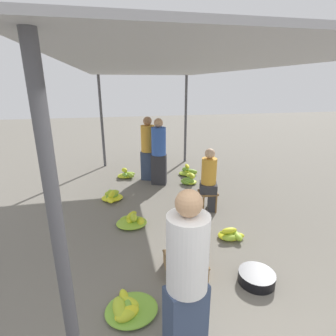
% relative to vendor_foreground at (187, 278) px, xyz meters
% --- Properties ---
extents(canopy_post_front_left, '(0.08, 0.08, 2.75)m').
position_rel_vendor_foreground_xyz_m(canopy_post_front_left, '(-0.88, -0.44, 0.48)').
color(canopy_post_front_left, '#4C4C51').
rests_on(canopy_post_front_left, ground).
extents(canopy_post_back_left, '(0.08, 0.08, 2.75)m').
position_rel_vendor_foreground_xyz_m(canopy_post_back_left, '(-0.88, 6.39, 0.48)').
color(canopy_post_back_left, '#4C4C51').
rests_on(canopy_post_back_left, ground).
extents(canopy_post_back_right, '(0.08, 0.08, 2.75)m').
position_rel_vendor_foreground_xyz_m(canopy_post_back_right, '(1.74, 6.39, 0.48)').
color(canopy_post_back_right, '#4C4C51').
rests_on(canopy_post_back_right, ground).
extents(canopy_tarp, '(3.03, 7.24, 0.04)m').
position_rel_vendor_foreground_xyz_m(canopy_tarp, '(0.43, 2.98, 1.88)').
color(canopy_tarp, '#B2B2B7').
rests_on(canopy_tarp, canopy_post_front_left).
extents(vendor_foreground, '(0.46, 0.46, 1.73)m').
position_rel_vendor_foreground_xyz_m(vendor_foreground, '(0.00, 0.00, 0.00)').
color(vendor_foreground, '#384766').
rests_on(vendor_foreground, ground).
extents(stool, '(0.34, 0.34, 0.42)m').
position_rel_vendor_foreground_xyz_m(stool, '(1.25, 2.83, -0.56)').
color(stool, brown).
rests_on(stool, ground).
extents(vendor_seated, '(0.42, 0.42, 1.32)m').
position_rel_vendor_foreground_xyz_m(vendor_seated, '(1.27, 2.84, -0.21)').
color(vendor_seated, '#2D2D33').
rests_on(vendor_seated, ground).
extents(basin_black, '(0.48, 0.48, 0.15)m').
position_rel_vendor_foreground_xyz_m(basin_black, '(1.18, 0.73, -0.82)').
color(basin_black, black).
rests_on(basin_black, ground).
extents(banana_pile_left_0, '(0.61, 0.60, 0.20)m').
position_rel_vendor_foreground_xyz_m(banana_pile_left_0, '(-0.51, 0.56, -0.82)').
color(banana_pile_left_0, yellow).
rests_on(banana_pile_left_0, ground).
extents(banana_pile_left_1, '(0.48, 0.71, 0.25)m').
position_rel_vendor_foreground_xyz_m(banana_pile_left_1, '(-0.68, 3.74, -0.79)').
color(banana_pile_left_1, '#AAC82E').
rests_on(banana_pile_left_1, ground).
extents(banana_pile_left_2, '(0.51, 0.46, 0.27)m').
position_rel_vendor_foreground_xyz_m(banana_pile_left_2, '(-0.27, 5.16, -0.81)').
color(banana_pile_left_2, '#CBD528').
rests_on(banana_pile_left_2, ground).
extents(banana_pile_left_3, '(0.57, 0.53, 0.25)m').
position_rel_vendor_foreground_xyz_m(banana_pile_left_3, '(-0.32, 2.56, -0.81)').
color(banana_pile_left_3, '#99C131').
rests_on(banana_pile_left_3, ground).
extents(banana_pile_right_0, '(0.45, 0.40, 0.21)m').
position_rel_vendor_foreground_xyz_m(banana_pile_right_0, '(1.28, 1.75, -0.83)').
color(banana_pile_right_0, '#9AC231').
rests_on(banana_pile_right_0, ground).
extents(banana_pile_right_1, '(0.54, 0.42, 0.31)m').
position_rel_vendor_foreground_xyz_m(banana_pile_right_1, '(1.47, 5.05, -0.80)').
color(banana_pile_right_1, '#7CB636').
rests_on(banana_pile_right_1, ground).
extents(banana_pile_right_2, '(0.45, 0.38, 0.30)m').
position_rel_vendor_foreground_xyz_m(banana_pile_right_2, '(1.30, 4.33, -0.77)').
color(banana_pile_right_2, '#74B337').
rests_on(banana_pile_right_2, ground).
extents(crate_near, '(0.54, 0.54, 0.22)m').
position_rel_vendor_foreground_xyz_m(crate_near, '(0.30, 1.11, -0.79)').
color(crate_near, olive).
rests_on(crate_near, ground).
extents(shopper_walking_mid, '(0.47, 0.47, 1.70)m').
position_rel_vendor_foreground_xyz_m(shopper_walking_mid, '(0.31, 4.90, -0.01)').
color(shopper_walking_mid, '#384766').
rests_on(shopper_walking_mid, ground).
extents(shopper_walking_far, '(0.46, 0.46, 1.71)m').
position_rel_vendor_foreground_xyz_m(shopper_walking_far, '(0.53, 4.50, -0.01)').
color(shopper_walking_far, '#2D2D33').
rests_on(shopper_walking_far, ground).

